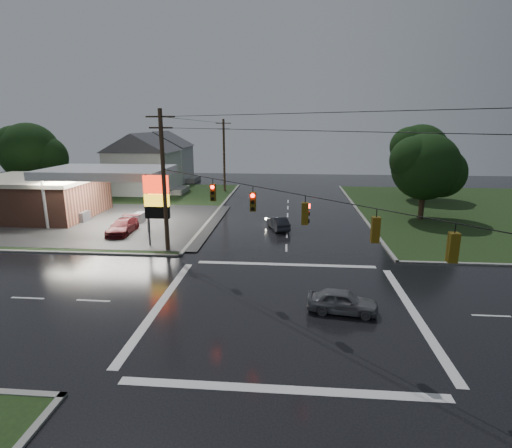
# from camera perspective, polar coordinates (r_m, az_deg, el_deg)

# --- Properties ---
(ground) EXTENTS (120.00, 120.00, 0.00)m
(ground) POSITION_cam_1_polar(r_m,az_deg,el_deg) (22.64, 4.03, -11.87)
(ground) COLOR black
(ground) RESTS_ON ground
(grass_nw) EXTENTS (36.00, 36.00, 0.08)m
(grass_nw) POSITION_cam_1_polar(r_m,az_deg,el_deg) (54.13, -24.16, 2.45)
(grass_nw) COLOR black
(grass_nw) RESTS_ON ground
(gas_station) EXTENTS (26.20, 18.00, 5.60)m
(gas_station) POSITION_cam_1_polar(r_m,az_deg,el_deg) (48.23, -27.67, 3.79)
(gas_station) COLOR #2D2D2D
(gas_station) RESTS_ON ground
(pylon_sign) EXTENTS (2.00, 0.35, 6.00)m
(pylon_sign) POSITION_cam_1_polar(r_m,az_deg,el_deg) (33.17, -14.00, 3.51)
(pylon_sign) COLOR #59595E
(pylon_sign) RESTS_ON ground
(utility_pole_nw) EXTENTS (2.20, 0.32, 11.00)m
(utility_pole_nw) POSITION_cam_1_polar(r_m,az_deg,el_deg) (31.65, -13.04, 6.20)
(utility_pole_nw) COLOR #382619
(utility_pole_nw) RESTS_ON ground
(utility_pole_n) EXTENTS (2.20, 0.32, 10.50)m
(utility_pole_n) POSITION_cam_1_polar(r_m,az_deg,el_deg) (59.30, -4.59, 9.87)
(utility_pole_n) COLOR #382619
(utility_pole_n) RESTS_ON ground
(traffic_signals) EXTENTS (26.87, 26.87, 1.47)m
(traffic_signals) POSITION_cam_1_polar(r_m,az_deg,el_deg) (20.61, 4.39, 4.51)
(traffic_signals) COLOR black
(traffic_signals) RESTS_ON ground
(house_near) EXTENTS (11.05, 8.48, 8.60)m
(house_near) POSITION_cam_1_polar(r_m,az_deg,el_deg) (60.42, -15.78, 8.46)
(house_near) COLOR silver
(house_near) RESTS_ON ground
(house_far) EXTENTS (11.05, 8.48, 8.60)m
(house_far) POSITION_cam_1_polar(r_m,az_deg,el_deg) (72.04, -13.20, 9.47)
(house_far) COLOR silver
(house_far) RESTS_ON ground
(tree_nw_behind) EXTENTS (8.93, 7.60, 10.00)m
(tree_nw_behind) POSITION_cam_1_polar(r_m,az_deg,el_deg) (60.86, -29.49, 8.89)
(tree_nw_behind) COLOR black
(tree_nw_behind) RESTS_ON ground
(tree_ne_near) EXTENTS (7.99, 6.80, 8.98)m
(tree_ne_near) POSITION_cam_1_polar(r_m,az_deg,el_deg) (44.79, 23.24, 7.48)
(tree_ne_near) COLOR black
(tree_ne_near) RESTS_ON ground
(tree_ne_far) EXTENTS (8.46, 7.20, 9.80)m
(tree_ne_far) POSITION_cam_1_polar(r_m,az_deg,el_deg) (57.04, 22.50, 9.40)
(tree_ne_far) COLOR black
(tree_ne_far) RESTS_ON ground
(car_north) EXTENTS (2.49, 4.04, 1.26)m
(car_north) POSITION_cam_1_polar(r_m,az_deg,el_deg) (38.31, 3.15, 0.14)
(car_north) COLOR black
(car_north) RESTS_ON ground
(car_crossing) EXTENTS (3.93, 2.04, 1.28)m
(car_crossing) POSITION_cam_1_polar(r_m,az_deg,el_deg) (22.34, 12.25, -10.74)
(car_crossing) COLOR slate
(car_crossing) RESTS_ON ground
(car_pump) EXTENTS (2.06, 4.77, 1.37)m
(car_pump) POSITION_cam_1_polar(r_m,az_deg,el_deg) (38.71, -18.52, -0.35)
(car_pump) COLOR #5A1417
(car_pump) RESTS_ON ground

